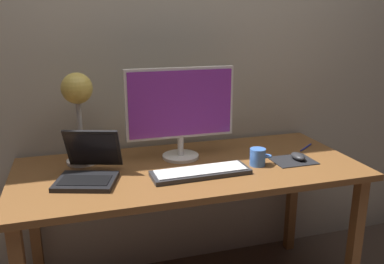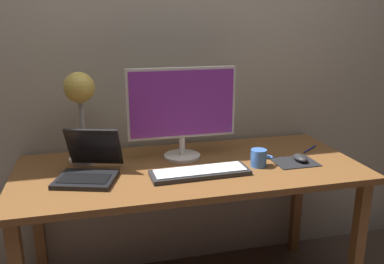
{
  "view_description": "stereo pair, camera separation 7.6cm",
  "coord_description": "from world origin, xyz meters",
  "px_view_note": "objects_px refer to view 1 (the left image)",
  "views": [
    {
      "loc": [
        -0.5,
        -1.69,
        1.41
      ],
      "look_at": [
        -0.0,
        -0.05,
        0.92
      ],
      "focal_mm": 37.52,
      "sensor_mm": 36.0,
      "label": 1
    },
    {
      "loc": [
        -0.42,
        -1.71,
        1.41
      ],
      "look_at": [
        -0.0,
        -0.05,
        0.92
      ],
      "focal_mm": 37.52,
      "sensor_mm": 36.0,
      "label": 2
    }
  ],
  "objects_px": {
    "keyboard_main": "(201,172)",
    "desk_lamp": "(78,98)",
    "laptop": "(89,165)",
    "monitor": "(180,108)",
    "coffee_mug": "(258,157)",
    "mouse": "(298,156)",
    "pen": "(306,147)"
  },
  "relations": [
    {
      "from": "monitor",
      "to": "coffee_mug",
      "type": "bearing_deg",
      "value": -32.55
    },
    {
      "from": "desk_lamp",
      "to": "mouse",
      "type": "distance_m",
      "value": 1.08
    },
    {
      "from": "pen",
      "to": "desk_lamp",
      "type": "bearing_deg",
      "value": 174.31
    },
    {
      "from": "monitor",
      "to": "pen",
      "type": "relative_size",
      "value": 3.77
    },
    {
      "from": "pen",
      "to": "coffee_mug",
      "type": "bearing_deg",
      "value": -156.0
    },
    {
      "from": "keyboard_main",
      "to": "desk_lamp",
      "type": "relative_size",
      "value": 1.03
    },
    {
      "from": "mouse",
      "to": "coffee_mug",
      "type": "height_order",
      "value": "coffee_mug"
    },
    {
      "from": "keyboard_main",
      "to": "coffee_mug",
      "type": "bearing_deg",
      "value": 7.01
    },
    {
      "from": "keyboard_main",
      "to": "desk_lamp",
      "type": "height_order",
      "value": "desk_lamp"
    },
    {
      "from": "monitor",
      "to": "keyboard_main",
      "type": "height_order",
      "value": "monitor"
    },
    {
      "from": "mouse",
      "to": "pen",
      "type": "distance_m",
      "value": 0.21
    },
    {
      "from": "mouse",
      "to": "pen",
      "type": "relative_size",
      "value": 0.69
    },
    {
      "from": "keyboard_main",
      "to": "mouse",
      "type": "bearing_deg",
      "value": 4.76
    },
    {
      "from": "mouse",
      "to": "coffee_mug",
      "type": "bearing_deg",
      "value": -178.3
    },
    {
      "from": "laptop",
      "to": "desk_lamp",
      "type": "relative_size",
      "value": 0.8
    },
    {
      "from": "monitor",
      "to": "laptop",
      "type": "relative_size",
      "value": 1.53
    },
    {
      "from": "desk_lamp",
      "to": "mouse",
      "type": "bearing_deg",
      "value": -14.87
    },
    {
      "from": "laptop",
      "to": "desk_lamp",
      "type": "bearing_deg",
      "value": 97.02
    },
    {
      "from": "monitor",
      "to": "desk_lamp",
      "type": "xyz_separation_m",
      "value": [
        -0.47,
        0.07,
        0.06
      ]
    },
    {
      "from": "coffee_mug",
      "to": "monitor",
      "type": "bearing_deg",
      "value": 147.45
    },
    {
      "from": "coffee_mug",
      "to": "pen",
      "type": "relative_size",
      "value": 0.78
    },
    {
      "from": "pen",
      "to": "keyboard_main",
      "type": "bearing_deg",
      "value": -163.3
    },
    {
      "from": "monitor",
      "to": "laptop",
      "type": "xyz_separation_m",
      "value": [
        -0.44,
        -0.13,
        -0.2
      ]
    },
    {
      "from": "keyboard_main",
      "to": "laptop",
      "type": "relative_size",
      "value": 1.29
    },
    {
      "from": "laptop",
      "to": "coffee_mug",
      "type": "xyz_separation_m",
      "value": [
        0.77,
        -0.07,
        -0.02
      ]
    },
    {
      "from": "coffee_mug",
      "to": "pen",
      "type": "bearing_deg",
      "value": 24.0
    },
    {
      "from": "desk_lamp",
      "to": "pen",
      "type": "height_order",
      "value": "desk_lamp"
    },
    {
      "from": "monitor",
      "to": "coffee_mug",
      "type": "height_order",
      "value": "monitor"
    },
    {
      "from": "keyboard_main",
      "to": "coffee_mug",
      "type": "distance_m",
      "value": 0.3
    },
    {
      "from": "laptop",
      "to": "mouse",
      "type": "bearing_deg",
      "value": -3.7
    },
    {
      "from": "laptop",
      "to": "keyboard_main",
      "type": "bearing_deg",
      "value": -12.73
    },
    {
      "from": "mouse",
      "to": "pen",
      "type": "height_order",
      "value": "mouse"
    }
  ]
}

